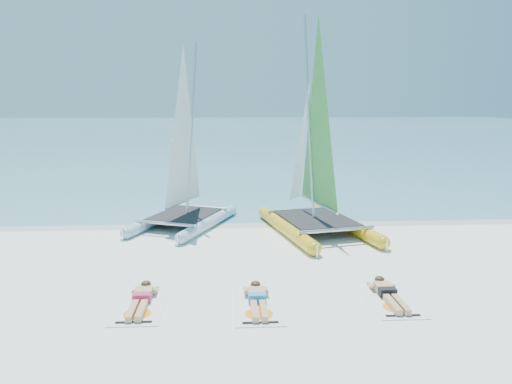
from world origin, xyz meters
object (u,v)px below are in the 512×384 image
catamaran_blue (184,170)px  catamaran_yellow (312,161)px  sunbather_c (388,293)px  towel_b (258,307)px  towel_a (140,307)px  towel_c (391,301)px  sunbather_a (141,298)px  sunbather_b (257,299)px

catamaran_blue → catamaran_yellow: catamaran_yellow is taller
catamaran_blue → sunbather_c: bearing=-32.1°
sunbather_c → towel_b: bearing=-173.2°
towel_a → towel_b: (2.44, -0.16, 0.00)m
towel_c → sunbather_c: sunbather_c is taller
sunbather_a → towel_b: 2.46m
catamaran_blue → sunbather_a: bearing=-71.1°
catamaran_yellow → sunbather_b: (-2.19, -6.27, -2.16)m
sunbather_a → towel_c: sunbather_a is taller
catamaran_yellow → sunbather_b: catamaran_yellow is taller
sunbather_a → towel_c: bearing=-2.2°
towel_b → sunbather_c: 2.87m
sunbather_b → sunbather_c: same height
sunbather_b → towel_c: 2.85m
catamaran_yellow → catamaran_blue: bearing=158.7°
sunbather_a → sunbather_c: same height
catamaran_blue → sunbather_b: bearing=-51.4°
sunbather_b → towel_b: bearing=-90.0°
towel_a → sunbather_b: sunbather_b is taller
catamaran_yellow → towel_c: size_ratio=3.91×
sunbather_a → sunbather_b: bearing=-3.8°
towel_c → catamaran_blue: bearing=125.1°
catamaran_yellow → towel_a: catamaran_yellow is taller
towel_b → towel_c: bearing=3.0°
sunbather_c → sunbather_a: bearing=179.8°
towel_a → towel_c: bearing=-0.2°
catamaran_blue → catamaran_yellow: bearing=13.2°
towel_c → catamaran_yellow: bearing=96.0°
sunbather_a → sunbather_b: same height
sunbather_b → sunbather_c: 2.85m
catamaran_blue → sunbather_c: 8.56m
towel_a → sunbather_c: 5.29m
towel_a → sunbather_a: sunbather_a is taller
catamaran_blue → towel_c: bearing=-32.8°
sunbather_a → sunbather_b: (2.44, -0.16, 0.00)m
sunbather_b → catamaran_blue: bearing=106.5°
towel_b → towel_a: bearing=176.2°
towel_a → sunbather_a: bearing=90.0°
catamaran_blue → sunbather_a: (-0.38, -6.77, -1.79)m
catamaran_blue → towel_b: bearing=-51.8°
towel_a → sunbather_c: bearing=1.9°
sunbather_c → towel_a: bearing=-178.1°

